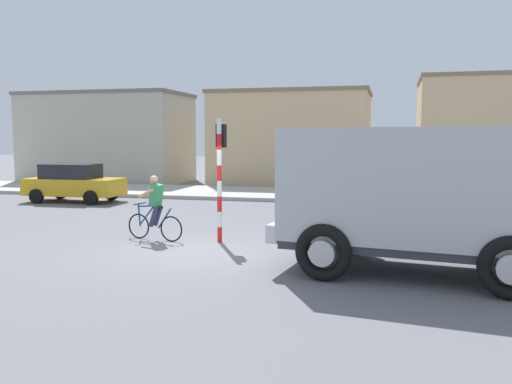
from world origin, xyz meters
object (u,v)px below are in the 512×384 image
Objects in this scene: cyclist at (155,208)px; car_red_near at (359,189)px; truck_foreground at (419,191)px; car_white_mid at (74,183)px; pedestrian_near_kerb at (401,189)px; traffic_light_pole at (220,163)px.

car_red_near is at bearing 55.82° from cyclist.
truck_foreground reaches higher than car_white_mid.
pedestrian_near_kerb is at bearing 1.23° from car_white_mid.
traffic_light_pole is at bearing -38.03° from car_white_mid.
truck_foreground is 3.52× the size of pedestrian_near_kerb.
car_red_near is 1.54m from pedestrian_near_kerb.
car_red_near is (3.12, 6.91, -1.25)m from traffic_light_pole.
pedestrian_near_kerb is at bearing 56.66° from traffic_light_pole.
cyclist is 0.43× the size of car_white_mid.
traffic_light_pole is (-4.82, 2.20, 0.40)m from truck_foreground.
traffic_light_pole reaches higher than car_red_near.
car_white_mid is 13.34m from pedestrian_near_kerb.
car_white_mid is 2.48× the size of pedestrian_near_kerb.
truck_foreground is at bearing -33.64° from car_white_mid.
traffic_light_pole is at bearing 8.18° from cyclist.
car_white_mid is (-8.68, 6.79, -1.25)m from traffic_light_pole.
traffic_light_pole is 0.75× the size of car_red_near.
car_white_mid is (-11.81, -0.12, 0.00)m from car_red_near.
car_red_near is (4.86, 7.16, -0.05)m from cyclist.
cyclist is at bearing 163.47° from truck_foreground.
traffic_light_pole is at bearing -114.34° from car_red_near.
cyclist is (-6.56, 1.95, -0.80)m from truck_foreground.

